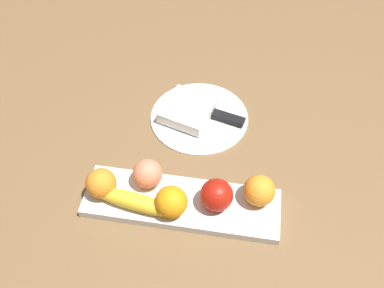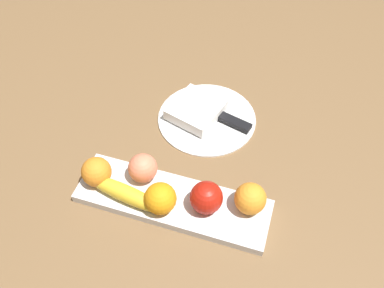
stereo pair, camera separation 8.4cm
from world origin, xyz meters
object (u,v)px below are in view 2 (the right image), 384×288
Objects in this scene: apple at (206,198)px; fruit_tray at (174,201)px; orange_center at (160,198)px; peach at (143,168)px; dinner_plate at (208,118)px; folded_napkin at (196,110)px; orange_near_banana at (96,172)px; orange_near_apple at (250,199)px; banana at (126,194)px; knife at (228,119)px.

fruit_tray is at bearing 2.67° from apple.
fruit_tray is 6.21× the size of orange_center.
peach is at bearing -44.04° from orange_center.
folded_napkin is (0.03, 0.00, 0.02)m from dinner_plate.
apple is 0.26m from dinner_plate.
orange_near_banana is 0.26× the size of dinner_plate.
orange_near_apple reaches higher than dinner_plate.
orange_center is (-0.07, -0.00, 0.01)m from banana.
dinner_plate is at bearing -93.46° from orange_center.
orange_near_banana is 0.15m from orange_center.
peach is at bearing -156.42° from orange_near_banana.
knife is (-0.05, -0.25, 0.00)m from fruit_tray.
knife is at bearing -103.37° from orange_center.
dinner_plate is at bearing -56.07° from orange_near_apple.
fruit_tray is at bearing 10.38° from orange_near_apple.
dinner_plate is 0.05m from knife.
orange_near_apple is 0.29m from folded_napkin.
orange_near_banana is at bearing 5.86° from orange_near_apple.
orange_near_apple is 1.04× the size of peach.
apple is 0.15m from peach.
orange_center reaches higher than fruit_tray.
folded_napkin is at bearing 0.00° from dinner_plate.
orange_center is at bearing 86.54° from dinner_plate.
orange_near_banana reaches higher than knife.
folded_napkin is at bearing -68.44° from apple.
orange_near_banana is 0.29m from folded_napkin.
orange_center reaches higher than orange_near_banana.
fruit_tray is 6.05× the size of apple.
peach is at bearing -1.42° from orange_near_apple.
orange_center reaches higher than folded_napkin.
fruit_tray is at bearing 156.79° from peach.
orange_center reaches higher than peach.
apple reaches higher than banana.
knife is at bearing -178.11° from dinner_plate.
fruit_tray is 2.09× the size of banana.
orange_near_banana reaches higher than banana.
fruit_tray is 0.08m from apple.
knife is (-0.05, -0.00, 0.01)m from dinner_plate.
apple is at bearing 109.01° from knife.
orange_near_apple reaches higher than knife.
orange_near_banana is 0.34m from knife.
fruit_tray is 6.51× the size of peach.
knife is at bearing -107.77° from banana.
orange_center is at bearing 56.72° from fruit_tray.
peach reaches higher than banana.
fruit_tray is 6.28× the size of orange_near_apple.
apple reaches higher than orange_near_banana.
banana is at bearing 77.76° from peach.
orange_near_apple is 0.99× the size of orange_center.
fruit_tray is at bearing -178.35° from orange_near_banana.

